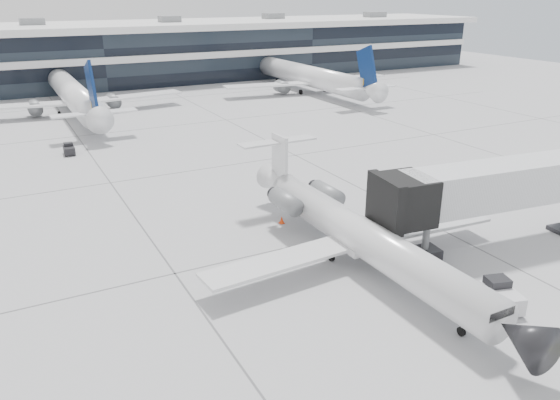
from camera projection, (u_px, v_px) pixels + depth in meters
ground at (309, 242)px, 39.23m from camera, size 220.00×220.00×0.00m
terminal at (94, 57)px, 105.27m from camera, size 170.00×22.00×10.00m
bg_jet_center at (76, 113)px, 81.25m from camera, size 32.00×40.00×9.60m
bg_jet_right at (307, 91)px, 98.59m from camera, size 32.00×40.00×9.60m
regional_jet at (358, 233)px, 35.54m from camera, size 21.74×27.02×6.26m
jet_bridge at (517, 183)px, 37.56m from camera, size 19.55×5.88×6.27m
baggage_tug at (501, 296)px, 30.95m from camera, size 2.13×2.84×1.61m
traffic_cone at (282, 220)px, 42.37m from camera, size 0.48×0.48×0.59m
far_tug at (69, 149)px, 60.26m from camera, size 1.23×1.98×1.23m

